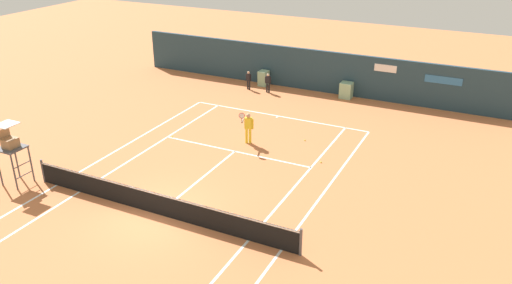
% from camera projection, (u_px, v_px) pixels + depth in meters
% --- Properties ---
extents(ground_plane, '(80.00, 80.00, 0.01)m').
position_uv_depth(ground_plane, '(166.00, 207.00, 20.80)').
color(ground_plane, '#C67042').
extents(tennis_net, '(12.10, 0.10, 1.07)m').
position_uv_depth(tennis_net, '(156.00, 203.00, 20.12)').
color(tennis_net, '#4C4C51').
rests_on(tennis_net, ground_plane).
extents(sponsor_back_wall, '(25.00, 1.02, 2.69)m').
position_uv_depth(sponsor_back_wall, '(312.00, 71.00, 33.68)').
color(sponsor_back_wall, '#233D4C').
rests_on(sponsor_back_wall, ground_plane).
extents(umpire_chair, '(1.00, 1.00, 2.78)m').
position_uv_depth(umpire_chair, '(11.00, 145.00, 21.90)').
color(umpire_chair, '#47474C').
rests_on(umpire_chair, ground_plane).
extents(player_on_baseline, '(0.51, 0.80, 1.85)m').
position_uv_depth(player_on_baseline, '(248.00, 126.00, 26.06)').
color(player_on_baseline, yellow).
rests_on(player_on_baseline, ground_plane).
extents(ball_kid_left_post, '(0.42, 0.19, 1.27)m').
position_uv_depth(ball_kid_left_post, '(268.00, 82.00, 33.45)').
color(ball_kid_left_post, black).
rests_on(ball_kid_left_post, ground_plane).
extents(ball_kid_centre_post, '(0.41, 0.19, 1.24)m').
position_uv_depth(ball_kid_centre_post, '(249.00, 79.00, 34.02)').
color(ball_kid_centre_post, black).
rests_on(ball_kid_centre_post, ground_plane).
extents(tennis_ball_near_service_line, '(0.07, 0.07, 0.07)m').
position_uv_depth(tennis_ball_near_service_line, '(172.00, 137.00, 27.12)').
color(tennis_ball_near_service_line, '#CCE033').
rests_on(tennis_ball_near_service_line, ground_plane).
extents(tennis_ball_by_sideline, '(0.07, 0.07, 0.07)m').
position_uv_depth(tennis_ball_by_sideline, '(321.00, 162.00, 24.41)').
color(tennis_ball_by_sideline, '#CCE033').
rests_on(tennis_ball_by_sideline, ground_plane).
extents(tennis_ball_mid_court, '(0.07, 0.07, 0.07)m').
position_uv_depth(tennis_ball_mid_court, '(305.00, 140.00, 26.72)').
color(tennis_ball_mid_court, '#CCE033').
rests_on(tennis_ball_mid_court, ground_plane).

